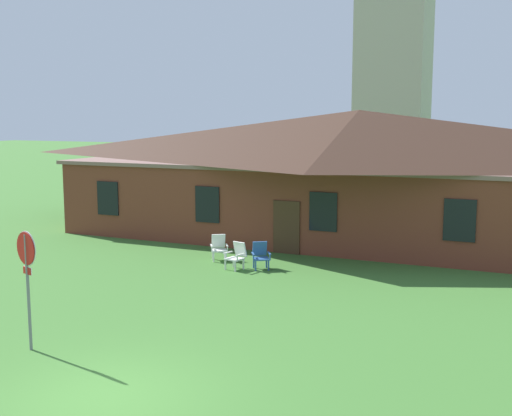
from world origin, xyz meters
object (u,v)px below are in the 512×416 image
Objects in this scene: lawn_chair_by_porch at (219,247)px; stop_sign at (27,266)px; lawn_chair_near_door at (237,255)px; lawn_chair_left_end at (260,255)px.

stop_sign is at bearing -88.44° from lawn_chair_by_porch.
lawn_chair_near_door is (0.96, 9.07, -1.49)m from stop_sign.
lawn_chair_by_porch is 1.62m from lawn_chair_near_door.
lawn_chair_by_porch is at bearing 161.69° from lawn_chair_left_end.
lawn_chair_by_porch is 1.00× the size of lawn_chair_near_door.
lawn_chair_near_door is at bearing 83.94° from stop_sign.
lawn_chair_left_end is (0.75, 0.39, 0.00)m from lawn_chair_near_door.
stop_sign is 10.23m from lawn_chair_by_porch.
stop_sign reaches higher than lawn_chair_near_door.
lawn_chair_by_porch and lawn_chair_left_end have the same top height.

